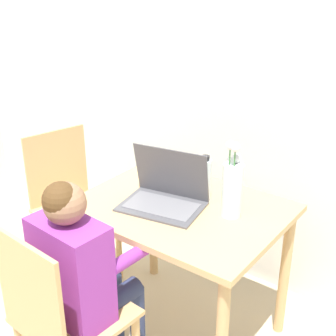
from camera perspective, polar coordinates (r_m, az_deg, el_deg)
wall_back at (r=2.57m, az=8.01°, el=12.24°), size 6.40×0.05×2.50m
dining_table at (r=2.21m, az=1.61°, el=-7.15°), size 0.92×0.71×0.73m
chair_occupied at (r=1.99m, az=-12.79°, el=-17.65°), size 0.43×0.43×0.88m
chair_spare at (r=2.80m, az=-11.86°, el=-4.43°), size 0.48×0.48×0.88m
person_seated at (r=1.93m, az=-10.43°, el=-11.93°), size 0.35×0.44×1.04m
laptop at (r=2.14m, az=-0.30°, el=-2.98°), size 0.41×0.32×0.26m
flower_vase at (r=2.03m, az=7.86°, el=-2.11°), size 0.09×0.09×0.35m
water_bottle at (r=2.17m, az=4.53°, el=-1.39°), size 0.06×0.06×0.22m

